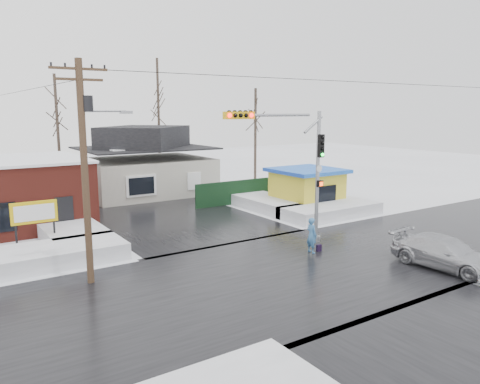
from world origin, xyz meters
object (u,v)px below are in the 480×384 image
marquee_sign (34,214)px  kiosk (307,188)px  traffic_signal (296,160)px  utility_pole (86,160)px  pedestrian (312,236)px  car (445,253)px

marquee_sign → kiosk: 18.51m
traffic_signal → utility_pole: (-10.36, 0.53, 0.57)m
traffic_signal → pedestrian: size_ratio=3.92×
pedestrian → car: (3.43, -5.05, -0.18)m
marquee_sign → pedestrian: size_ratio=1.43×
utility_pole → car: (13.74, -7.00, -4.40)m
traffic_signal → utility_pole: utility_pole is taller
kiosk → pedestrian: (-7.13, -8.44, -0.57)m
pedestrian → car: 6.11m
traffic_signal → utility_pole: 10.39m
traffic_signal → kiosk: (7.07, 7.03, -3.08)m
utility_pole → kiosk: (17.43, 6.49, -3.65)m
utility_pole → pedestrian: size_ratio=5.05×
marquee_sign → car: (14.81, -12.99, -1.21)m
car → traffic_signal: bearing=113.4°
marquee_sign → traffic_signal: bearing=-29.7°
marquee_sign → pedestrian: (11.37, -7.94, -1.03)m
kiosk → car: bearing=-105.3°
marquee_sign → utility_pole: bearing=-79.9°
kiosk → car: kiosk is taller
pedestrian → car: size_ratio=0.37×
traffic_signal → kiosk: bearing=44.8°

